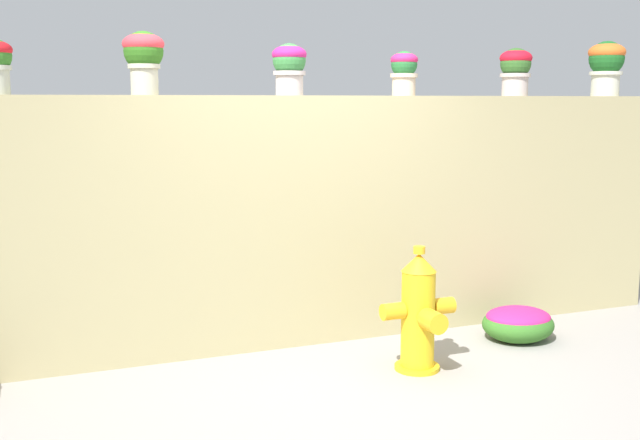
{
  "coord_description": "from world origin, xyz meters",
  "views": [
    {
      "loc": [
        -1.89,
        -4.31,
        1.86
      ],
      "look_at": [
        0.19,
        0.95,
        0.98
      ],
      "focal_mm": 43.17,
      "sensor_mm": 36.0,
      "label": 1
    }
  ],
  "objects": [
    {
      "name": "ground_plane",
      "position": [
        0.0,
        0.0,
        0.0
      ],
      "size": [
        24.0,
        24.0,
        0.0
      ],
      "primitive_type": "plane",
      "color": "gray"
    },
    {
      "name": "stone_wall",
      "position": [
        0.0,
        1.15,
        0.95
      ],
      "size": [
        6.73,
        0.29,
        1.9
      ],
      "primitive_type": "cube",
      "color": "tan",
      "rests_on": "ground"
    },
    {
      "name": "potted_plant_2",
      "position": [
        -1.04,
        1.13,
        2.17
      ],
      "size": [
        0.29,
        0.29,
        0.43
      ],
      "color": "#BEB99D",
      "rests_on": "stone_wall"
    },
    {
      "name": "potted_plant_3",
      "position": [
        0.02,
        1.13,
        2.12
      ],
      "size": [
        0.26,
        0.26,
        0.38
      ],
      "color": "#C0AFA9",
      "rests_on": "stone_wall"
    },
    {
      "name": "potted_plant_4",
      "position": [
        0.98,
        1.16,
        2.1
      ],
      "size": [
        0.22,
        0.22,
        0.35
      ],
      "color": "beige",
      "rests_on": "stone_wall"
    },
    {
      "name": "potted_plant_5",
      "position": [
        2.03,
        1.16,
        2.13
      ],
      "size": [
        0.27,
        0.27,
        0.4
      ],
      "color": "#C2B0A8",
      "rests_on": "stone_wall"
    },
    {
      "name": "potted_plant_6",
      "position": [
        3.0,
        1.18,
        2.19
      ],
      "size": [
        0.32,
        0.32,
        0.48
      ],
      "color": "beige",
      "rests_on": "stone_wall"
    },
    {
      "name": "fire_hydrant",
      "position": [
        0.64,
        0.23,
        0.4
      ],
      "size": [
        0.55,
        0.45,
        0.88
      ],
      "color": "yellow",
      "rests_on": "ground"
    },
    {
      "name": "flower_bush_left",
      "position": [
        1.7,
        0.54,
        0.14
      ],
      "size": [
        0.57,
        0.52,
        0.27
      ],
      "color": "#336B23",
      "rests_on": "ground"
    }
  ]
}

